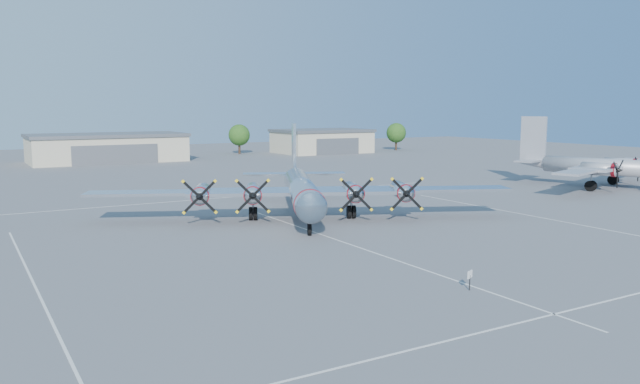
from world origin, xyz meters
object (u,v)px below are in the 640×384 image
tree_far_east (396,133)px  twin_engine_east (593,187)px  hangar_center (107,148)px  tree_east (239,135)px  hangar_east (322,141)px  info_placard (470,276)px  main_bomber_b29 (301,216)px

tree_far_east → twin_engine_east: 73.60m
hangar_center → tree_east: size_ratio=4.31×
tree_far_east → twin_engine_east: bearing=-106.9°
hangar_center → twin_engine_east: size_ratio=0.99×
twin_engine_east → tree_far_east: bearing=54.9°
tree_east → hangar_east: bearing=-18.5°
hangar_center → tree_far_east: tree_far_east is taller
tree_east → info_placard: 109.20m
hangar_east → twin_engine_east: bearing=-91.1°
main_bomber_b29 → tree_east: bearing=95.5°
hangar_center → tree_east: bearing=11.4°
hangar_east → twin_engine_east: (-1.37, -72.27, -2.71)m
main_bomber_b29 → twin_engine_east: 43.82m
hangar_east → tree_far_east: 20.15m
twin_engine_east → info_placard: size_ratio=25.01×
main_bomber_b29 → info_placard: bearing=-73.0°
tree_far_east → twin_engine_east: size_ratio=0.23×
twin_engine_east → hangar_east: bearing=70.7°
hangar_east → tree_east: size_ratio=3.10×
hangar_east → info_placard: 110.08m
hangar_east → info_placard: size_ratio=17.87×
info_placard → tree_east: bearing=50.0°
hangar_center → info_placard: hangar_center is taller
tree_east → twin_engine_east: tree_east is taller
hangar_center → tree_far_east: size_ratio=4.31×
tree_far_east → info_placard: (-68.71, -96.74, -3.41)m
tree_east → main_bomber_b29: bearing=-109.1°
hangar_center → hangar_east: size_ratio=1.39×
hangar_center → hangar_east: same height
tree_far_east → main_bomber_b29: 96.04m
tree_far_east → info_placard: size_ratio=5.76×
hangar_east → main_bomber_b29: hangar_east is taller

